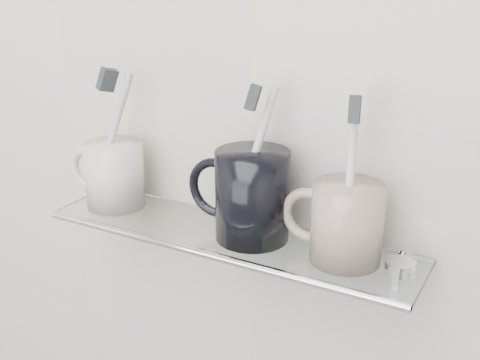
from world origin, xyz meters
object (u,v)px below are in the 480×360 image
Objects in this scene: mug_center at (252,196)px; mug_right at (347,223)px; mug_left at (115,175)px; shelf_glass at (228,236)px.

mug_right is (0.12, 0.00, -0.01)m from mug_center.
mug_right is at bearing -4.49° from mug_left.
shelf_glass is 0.07m from mug_center.
shelf_glass is at bearing -170.70° from mug_right.
mug_left is at bearing -172.53° from mug_right.
mug_left is at bearing -176.94° from mug_center.
mug_center is at bearing -172.53° from mug_right.
shelf_glass is at bearing -168.21° from mug_center.
mug_right reaches higher than shelf_glass.
mug_right is (0.16, 0.00, 0.05)m from shelf_glass.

